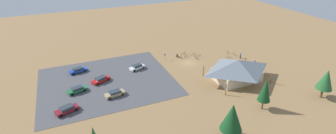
# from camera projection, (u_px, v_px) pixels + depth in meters

# --- Properties ---
(ground) EXTENTS (160.00, 160.00, 0.00)m
(ground) POSITION_uv_depth(u_px,v_px,m) (188.00, 63.00, 74.78)
(ground) COLOR #937047
(ground) RESTS_ON ground
(parking_lot_asphalt) EXTENTS (32.77, 28.23, 0.05)m
(parking_lot_asphalt) POSITION_uv_depth(u_px,v_px,m) (107.00, 81.00, 64.96)
(parking_lot_asphalt) COLOR #4C4C51
(parking_lot_asphalt) RESTS_ON ground
(bike_pavilion) EXTENTS (14.00, 10.66, 5.59)m
(bike_pavilion) POSITION_uv_depth(u_px,v_px,m) (237.00, 69.00, 64.35)
(bike_pavilion) COLOR beige
(bike_pavilion) RESTS_ON ground
(trash_bin) EXTENTS (0.60, 0.60, 0.90)m
(trash_bin) POSITION_uv_depth(u_px,v_px,m) (177.00, 56.00, 78.57)
(trash_bin) COLOR brown
(trash_bin) RESTS_ON ground
(lot_sign) EXTENTS (0.56, 0.08, 2.20)m
(lot_sign) POSITION_uv_depth(u_px,v_px,m) (165.00, 56.00, 75.82)
(lot_sign) COLOR #99999E
(lot_sign) RESTS_ON ground
(pine_far_west) EXTENTS (3.98, 3.98, 7.26)m
(pine_far_west) POSITION_uv_depth(u_px,v_px,m) (232.00, 117.00, 44.11)
(pine_far_west) COLOR brown
(pine_far_west) RESTS_ON ground
(pine_midwest) EXTENTS (3.52, 3.52, 7.02)m
(pine_midwest) POSITION_uv_depth(u_px,v_px,m) (326.00, 79.00, 56.21)
(pine_midwest) COLOR brown
(pine_midwest) RESTS_ON ground
(pine_west) EXTENTS (2.67, 2.67, 7.12)m
(pine_west) POSITION_uv_depth(u_px,v_px,m) (265.00, 90.00, 52.21)
(pine_west) COLOR brown
(pine_west) RESTS_ON ground
(bicycle_purple_back_row) EXTENTS (1.60, 0.63, 0.85)m
(bicycle_purple_back_row) POSITION_uv_depth(u_px,v_px,m) (186.00, 57.00, 78.04)
(bicycle_purple_back_row) COLOR black
(bicycle_purple_back_row) RESTS_ON ground
(bicycle_teal_lone_west) EXTENTS (1.12, 1.32, 0.76)m
(bicycle_teal_lone_west) POSITION_uv_depth(u_px,v_px,m) (229.00, 57.00, 77.78)
(bicycle_teal_lone_west) COLOR black
(bicycle_teal_lone_west) RESTS_ON ground
(bicycle_red_near_porch) EXTENTS (1.78, 0.48, 0.83)m
(bicycle_red_near_porch) POSITION_uv_depth(u_px,v_px,m) (184.00, 54.00, 80.25)
(bicycle_red_near_porch) COLOR black
(bicycle_red_near_porch) RESTS_ON ground
(bicycle_yellow_yard_right) EXTENTS (1.64, 0.71, 0.86)m
(bicycle_yellow_yard_right) POSITION_uv_depth(u_px,v_px,m) (199.00, 55.00, 78.94)
(bicycle_yellow_yard_right) COLOR black
(bicycle_yellow_yard_right) RESTS_ON ground
(bicycle_silver_lone_east) EXTENTS (0.62, 1.65, 0.83)m
(bicycle_silver_lone_east) POSITION_uv_depth(u_px,v_px,m) (228.00, 52.00, 81.43)
(bicycle_silver_lone_east) COLOR black
(bicycle_silver_lone_east) RESTS_ON ground
(bicycle_white_trailside) EXTENTS (1.79, 0.53, 0.93)m
(bicycle_white_trailside) POSITION_uv_depth(u_px,v_px,m) (193.00, 55.00, 79.42)
(bicycle_white_trailside) COLOR black
(bicycle_white_trailside) RESTS_ON ground
(bicycle_orange_edge_south) EXTENTS (0.48, 1.72, 0.81)m
(bicycle_orange_edge_south) POSITION_uv_depth(u_px,v_px,m) (234.00, 54.00, 79.75)
(bicycle_orange_edge_south) COLOR black
(bicycle_orange_edge_south) RESTS_ON ground
(bicycle_black_yard_center) EXTENTS (0.80, 1.51, 0.76)m
(bicycle_black_yard_center) POSITION_uv_depth(u_px,v_px,m) (181.00, 58.00, 77.46)
(bicycle_black_yard_center) COLOR black
(bicycle_black_yard_center) RESTS_ON ground
(bicycle_blue_yard_front) EXTENTS (0.48, 1.70, 0.82)m
(bicycle_blue_yard_front) POSITION_uv_depth(u_px,v_px,m) (196.00, 58.00, 77.24)
(bicycle_blue_yard_front) COLOR black
(bicycle_blue_yard_front) RESTS_ON ground
(car_white_far_end) EXTENTS (4.67, 2.96, 1.42)m
(car_white_far_end) POSITION_uv_depth(u_px,v_px,m) (137.00, 67.00, 70.74)
(car_white_far_end) COLOR white
(car_white_far_end) RESTS_ON parking_lot_asphalt
(car_maroon_end_stall) EXTENTS (4.98, 3.28, 1.42)m
(car_maroon_end_stall) POSITION_uv_depth(u_px,v_px,m) (67.00, 109.00, 52.72)
(car_maroon_end_stall) COLOR maroon
(car_maroon_end_stall) RESTS_ON parking_lot_asphalt
(car_green_inner_stall) EXTENTS (4.67, 2.85, 1.34)m
(car_green_inner_stall) POSITION_uv_depth(u_px,v_px,m) (77.00, 90.00, 59.84)
(car_green_inner_stall) COLOR #1E6B3D
(car_green_inner_stall) RESTS_ON parking_lot_asphalt
(car_blue_second_row) EXTENTS (4.87, 2.88, 1.34)m
(car_blue_second_row) POSITION_uv_depth(u_px,v_px,m) (78.00, 70.00, 69.04)
(car_blue_second_row) COLOR #1E42B2
(car_blue_second_row) RESTS_ON parking_lot_asphalt
(car_red_aisle_side) EXTENTS (5.00, 3.69, 1.37)m
(car_red_aisle_side) POSITION_uv_depth(u_px,v_px,m) (101.00, 79.00, 64.32)
(car_red_aisle_side) COLOR red
(car_red_aisle_side) RESTS_ON parking_lot_asphalt
(car_tan_near_entry) EXTENTS (4.77, 2.50, 1.35)m
(car_tan_near_entry) POSITION_uv_depth(u_px,v_px,m) (115.00, 93.00, 58.33)
(car_tan_near_entry) COLOR tan
(car_tan_near_entry) RESTS_ON parking_lot_asphalt
(visitor_by_pavilion) EXTENTS (0.36, 0.37, 1.66)m
(visitor_by_pavilion) POSITION_uv_depth(u_px,v_px,m) (249.00, 64.00, 72.39)
(visitor_by_pavilion) COLOR #2D3347
(visitor_by_pavilion) RESTS_ON ground
(visitor_near_lot) EXTENTS (0.38, 0.36, 1.80)m
(visitor_near_lot) POSITION_uv_depth(u_px,v_px,m) (240.00, 55.00, 77.53)
(visitor_near_lot) COLOR #2D3347
(visitor_near_lot) RESTS_ON ground
(visitor_crossing_yard) EXTENTS (0.36, 0.36, 1.71)m
(visitor_crossing_yard) POSITION_uv_depth(u_px,v_px,m) (255.00, 62.00, 73.07)
(visitor_crossing_yard) COLOR #2D3347
(visitor_crossing_yard) RESTS_ON ground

